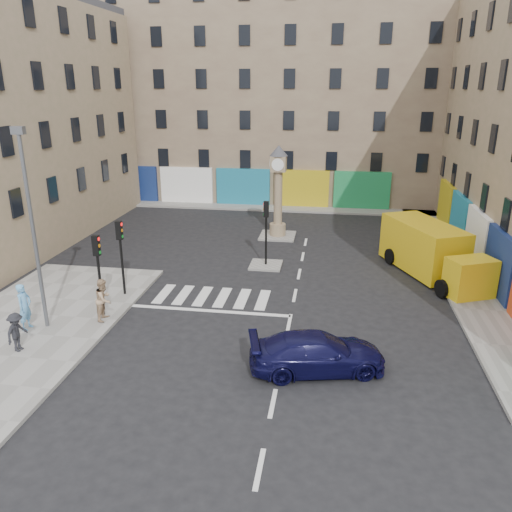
% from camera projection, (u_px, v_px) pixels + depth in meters
% --- Properties ---
extents(ground, '(120.00, 120.00, 0.00)m').
position_uv_depth(ground, '(287.00, 333.00, 21.05)').
color(ground, black).
rests_on(ground, ground).
extents(sidewalk_left, '(7.00, 16.00, 0.15)m').
position_uv_depth(sidewalk_left, '(20.00, 334.00, 20.75)').
color(sidewalk_left, gray).
rests_on(sidewalk_left, ground).
extents(sidewalk_right, '(2.60, 30.00, 0.15)m').
position_uv_depth(sidewalk_right, '(452.00, 263.00, 29.11)').
color(sidewalk_right, gray).
rests_on(sidewalk_right, ground).
extents(sidewalk_far, '(32.00, 2.40, 0.15)m').
position_uv_depth(sidewalk_far, '(265.00, 207.00, 42.36)').
color(sidewalk_far, gray).
rests_on(sidewalk_far, ground).
extents(island_near, '(1.80, 1.80, 0.12)m').
position_uv_depth(island_near, '(266.00, 265.00, 28.80)').
color(island_near, gray).
rests_on(island_near, ground).
extents(island_far, '(2.40, 2.40, 0.12)m').
position_uv_depth(island_far, '(278.00, 236.00, 34.41)').
color(island_far, gray).
rests_on(island_far, ground).
extents(building_far, '(32.00, 10.00, 17.00)m').
position_uv_depth(building_far, '(274.00, 102.00, 45.04)').
color(building_far, '#8D795E').
rests_on(building_far, ground).
extents(building_left, '(8.00, 20.00, 15.00)m').
position_uv_depth(building_left, '(17.00, 124.00, 32.59)').
color(building_left, '#987D64').
rests_on(building_left, ground).
extents(traffic_light_left_near, '(0.28, 0.22, 3.70)m').
position_uv_depth(traffic_light_left_near, '(98.00, 263.00, 21.59)').
color(traffic_light_left_near, black).
rests_on(traffic_light_left_near, sidewalk_left).
extents(traffic_light_left_far, '(0.28, 0.22, 3.70)m').
position_uv_depth(traffic_light_left_far, '(121.00, 246.00, 23.83)').
color(traffic_light_left_far, black).
rests_on(traffic_light_left_far, sidewalk_left).
extents(traffic_light_island, '(0.28, 0.22, 3.70)m').
position_uv_depth(traffic_light_island, '(266.00, 223.00, 27.98)').
color(traffic_light_island, black).
rests_on(traffic_light_island, island_near).
extents(lamp_post, '(0.50, 0.25, 8.30)m').
position_uv_depth(lamp_post, '(32.00, 221.00, 19.85)').
color(lamp_post, '#595B60').
rests_on(lamp_post, sidewalk_left).
extents(clock_pillar, '(1.20, 1.20, 6.10)m').
position_uv_depth(clock_pillar, '(278.00, 186.00, 33.27)').
color(clock_pillar, '#987D64').
rests_on(clock_pillar, island_far).
extents(navy_sedan, '(5.27, 3.13, 1.43)m').
position_uv_depth(navy_sedan, '(317.00, 353.00, 18.08)').
color(navy_sedan, black).
rests_on(navy_sedan, ground).
extents(yellow_van, '(5.07, 7.81, 2.74)m').
position_uv_depth(yellow_van, '(431.00, 251.00, 27.06)').
color(yellow_van, yellow).
rests_on(yellow_van, ground).
extents(pedestrian_blue, '(0.50, 0.74, 2.01)m').
position_uv_depth(pedestrian_blue, '(25.00, 307.00, 20.78)').
color(pedestrian_blue, '#5EA3D8').
rests_on(pedestrian_blue, sidewalk_left).
extents(pedestrian_tan, '(0.72, 0.92, 1.88)m').
position_uv_depth(pedestrian_tan, '(104.00, 299.00, 21.66)').
color(pedestrian_tan, tan).
rests_on(pedestrian_tan, sidewalk_left).
extents(pedestrian_dark, '(0.68, 1.07, 1.58)m').
position_uv_depth(pedestrian_dark, '(17.00, 332.00, 19.12)').
color(pedestrian_dark, black).
rests_on(pedestrian_dark, sidewalk_left).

